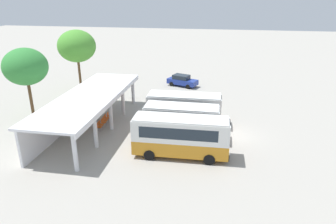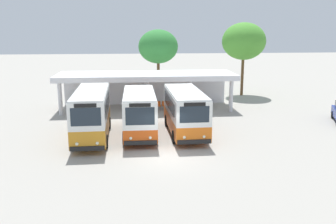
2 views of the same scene
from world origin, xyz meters
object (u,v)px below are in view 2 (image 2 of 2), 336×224
at_px(city_bus_nearest_orange, 92,112).
at_px(waiting_chair_end_by_column, 139,105).
at_px(city_bus_middle_cream, 185,110).
at_px(waiting_chair_second_from_end, 146,105).
at_px(city_bus_second_in_row, 139,112).
at_px(waiting_chair_fourth_seat, 158,105).
at_px(waiting_chair_far_end_seat, 171,105).
at_px(waiting_chair_fifth_seat, 164,105).
at_px(waiting_chair_middle_seat, 152,105).

height_order(city_bus_nearest_orange, waiting_chair_end_by_column, city_bus_nearest_orange).
distance_m(city_bus_nearest_orange, city_bus_middle_cream, 6.64).
height_order(city_bus_middle_cream, waiting_chair_second_from_end, city_bus_middle_cream).
relative_size(city_bus_second_in_row, waiting_chair_fourth_seat, 7.96).
bearing_deg(waiting_chair_fourth_seat, waiting_chair_second_from_end, -179.46).
height_order(city_bus_second_in_row, waiting_chair_end_by_column, city_bus_second_in_row).
height_order(waiting_chair_end_by_column, waiting_chair_far_end_seat, same).
bearing_deg(city_bus_second_in_row, waiting_chair_fifth_seat, 73.28).
height_order(city_bus_nearest_orange, city_bus_second_in_row, city_bus_nearest_orange).
bearing_deg(waiting_chair_fourth_seat, city_bus_second_in_row, -102.90).
bearing_deg(waiting_chair_middle_seat, waiting_chair_end_by_column, 179.39).
bearing_deg(waiting_chair_end_by_column, waiting_chair_second_from_end, 2.99).
distance_m(city_bus_second_in_row, waiting_chair_middle_seat, 8.27).
xyz_separation_m(waiting_chair_fourth_seat, waiting_chair_far_end_seat, (1.18, -0.02, 0.00)).
bearing_deg(city_bus_second_in_row, waiting_chair_fourth_seat, 77.10).
bearing_deg(city_bus_second_in_row, waiting_chair_middle_seat, 81.04).
relative_size(city_bus_nearest_orange, waiting_chair_end_by_column, 9.09).
relative_size(waiting_chair_fourth_seat, waiting_chair_far_end_seat, 1.00).
bearing_deg(waiting_chair_far_end_seat, waiting_chair_second_from_end, 179.79).
bearing_deg(waiting_chair_second_from_end, waiting_chair_far_end_seat, -0.21).
relative_size(waiting_chair_fifth_seat, waiting_chair_far_end_seat, 1.00).
distance_m(city_bus_middle_cream, waiting_chair_end_by_column, 8.62).
xyz_separation_m(waiting_chair_second_from_end, waiting_chair_far_end_seat, (2.35, -0.01, 0.00)).
bearing_deg(waiting_chair_middle_seat, city_bus_nearest_orange, -118.44).
distance_m(waiting_chair_fourth_seat, waiting_chair_far_end_seat, 1.18).
relative_size(city_bus_nearest_orange, waiting_chair_second_from_end, 9.09).
distance_m(waiting_chair_end_by_column, waiting_chair_fourth_seat, 1.77).
xyz_separation_m(city_bus_middle_cream, waiting_chair_far_end_seat, (-0.27, 7.93, -1.24)).
bearing_deg(waiting_chair_end_by_column, waiting_chair_fifth_seat, 1.71).
bearing_deg(waiting_chair_second_from_end, city_bus_second_in_row, -94.82).
xyz_separation_m(waiting_chair_middle_seat, waiting_chair_far_end_seat, (1.77, 0.03, 0.00)).
relative_size(city_bus_nearest_orange, waiting_chair_fourth_seat, 9.09).
bearing_deg(city_bus_middle_cream, city_bus_second_in_row, -176.87).
bearing_deg(waiting_chair_end_by_column, waiting_chair_middle_seat, -0.61).
bearing_deg(waiting_chair_fifth_seat, city_bus_nearest_orange, -123.99).
distance_m(city_bus_second_in_row, waiting_chair_fourth_seat, 8.43).
xyz_separation_m(city_bus_middle_cream, waiting_chair_second_from_end, (-2.62, 7.94, -1.24)).
relative_size(city_bus_nearest_orange, city_bus_second_in_row, 1.14).
bearing_deg(city_bus_second_in_row, waiting_chair_end_by_column, 89.32).
bearing_deg(waiting_chair_far_end_seat, city_bus_nearest_orange, -126.77).
distance_m(city_bus_nearest_orange, waiting_chair_fifth_seat, 10.39).
xyz_separation_m(city_bus_second_in_row, waiting_chair_end_by_column, (0.10, 8.09, -1.24)).
distance_m(waiting_chair_end_by_column, waiting_chair_far_end_seat, 2.94).
bearing_deg(waiting_chair_far_end_seat, waiting_chair_fifth_seat, 175.34).
distance_m(city_bus_middle_cream, waiting_chair_fourth_seat, 8.17).
height_order(city_bus_middle_cream, waiting_chair_far_end_seat, city_bus_middle_cream).
bearing_deg(waiting_chair_end_by_column, waiting_chair_far_end_seat, 0.43).
bearing_deg(waiting_chair_fifth_seat, waiting_chair_end_by_column, -178.29).
height_order(city_bus_second_in_row, waiting_chair_fifth_seat, city_bus_second_in_row).
height_order(waiting_chair_fifth_seat, waiting_chair_far_end_seat, same).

